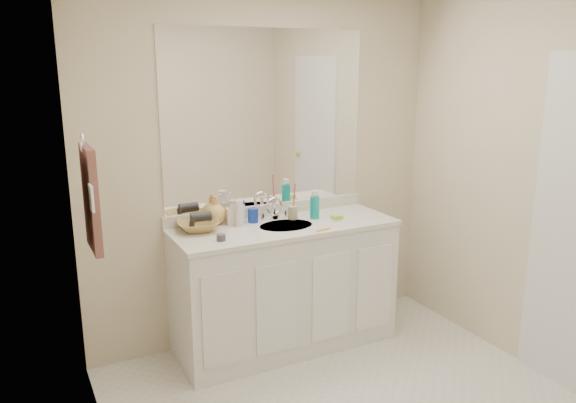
# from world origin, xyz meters

# --- Properties ---
(wall_back) EXTENTS (2.60, 0.02, 2.40)m
(wall_back) POSITION_xyz_m (0.00, 1.30, 1.20)
(wall_back) COLOR beige
(wall_back) RESTS_ON floor
(wall_left) EXTENTS (0.02, 2.60, 2.40)m
(wall_left) POSITION_xyz_m (-1.30, 0.00, 1.20)
(wall_left) COLOR beige
(wall_left) RESTS_ON floor
(wall_right) EXTENTS (0.02, 2.60, 2.40)m
(wall_right) POSITION_xyz_m (1.30, 0.00, 1.20)
(wall_right) COLOR beige
(wall_right) RESTS_ON floor
(vanity_cabinet) EXTENTS (1.50, 0.55, 0.85)m
(vanity_cabinet) POSITION_xyz_m (0.00, 1.02, 0.42)
(vanity_cabinet) COLOR white
(vanity_cabinet) RESTS_ON floor
(countertop) EXTENTS (1.52, 0.57, 0.03)m
(countertop) POSITION_xyz_m (0.00, 1.02, 0.86)
(countertop) COLOR silver
(countertop) RESTS_ON vanity_cabinet
(backsplash) EXTENTS (1.52, 0.03, 0.08)m
(backsplash) POSITION_xyz_m (0.00, 1.29, 0.92)
(backsplash) COLOR silver
(backsplash) RESTS_ON countertop
(sink_basin) EXTENTS (0.37, 0.37, 0.02)m
(sink_basin) POSITION_xyz_m (0.00, 1.00, 0.87)
(sink_basin) COLOR beige
(sink_basin) RESTS_ON countertop
(faucet) EXTENTS (0.02, 0.02, 0.11)m
(faucet) POSITION_xyz_m (0.00, 1.18, 0.94)
(faucet) COLOR silver
(faucet) RESTS_ON countertop
(mirror) EXTENTS (1.48, 0.01, 1.20)m
(mirror) POSITION_xyz_m (0.00, 1.29, 1.56)
(mirror) COLOR white
(mirror) RESTS_ON wall_back
(blue_mug) EXTENTS (0.08, 0.08, 0.10)m
(blue_mug) POSITION_xyz_m (-0.17, 1.17, 0.93)
(blue_mug) COLOR #163299
(blue_mug) RESTS_ON countertop
(tan_cup) EXTENTS (0.09, 0.09, 0.09)m
(tan_cup) POSITION_xyz_m (0.11, 1.12, 0.93)
(tan_cup) COLOR #BCB484
(tan_cup) RESTS_ON countertop
(toothbrush) EXTENTS (0.01, 0.04, 0.21)m
(toothbrush) POSITION_xyz_m (0.12, 1.12, 1.03)
(toothbrush) COLOR #E13B5E
(toothbrush) RESTS_ON tan_cup
(mouthwash_bottle) EXTENTS (0.08, 0.08, 0.16)m
(mouthwash_bottle) POSITION_xyz_m (0.26, 1.07, 0.96)
(mouthwash_bottle) COLOR #0C9790
(mouthwash_bottle) RESTS_ON countertop
(soap_dish) EXTENTS (0.11, 0.09, 0.01)m
(soap_dish) POSITION_xyz_m (0.36, 0.94, 0.89)
(soap_dish) COLOR white
(soap_dish) RESTS_ON countertop
(green_soap) EXTENTS (0.07, 0.05, 0.03)m
(green_soap) POSITION_xyz_m (0.36, 0.94, 0.90)
(green_soap) COLOR #97C32F
(green_soap) RESTS_ON soap_dish
(orange_comb) EXTENTS (0.11, 0.04, 0.00)m
(orange_comb) POSITION_xyz_m (0.17, 0.80, 0.88)
(orange_comb) COLOR orange
(orange_comb) RESTS_ON countertop
(dark_jar) EXTENTS (0.07, 0.07, 0.04)m
(dark_jar) POSITION_xyz_m (-0.50, 0.89, 0.90)
(dark_jar) COLOR #3D3B43
(dark_jar) RESTS_ON countertop
(extra_white_bottle) EXTENTS (0.07, 0.07, 0.18)m
(extra_white_bottle) POSITION_xyz_m (-0.28, 1.13, 0.97)
(extra_white_bottle) COLOR silver
(extra_white_bottle) RESTS_ON countertop
(soap_bottle_white) EXTENTS (0.09, 0.09, 0.17)m
(soap_bottle_white) POSITION_xyz_m (-0.25, 1.20, 0.97)
(soap_bottle_white) COLOR white
(soap_bottle_white) RESTS_ON countertop
(soap_bottle_cream) EXTENTS (0.08, 0.08, 0.17)m
(soap_bottle_cream) POSITION_xyz_m (-0.31, 1.19, 0.96)
(soap_bottle_cream) COLOR beige
(soap_bottle_cream) RESTS_ON countertop
(soap_bottle_yellow) EXTENTS (0.17, 0.17, 0.19)m
(soap_bottle_yellow) POSITION_xyz_m (-0.40, 1.25, 0.97)
(soap_bottle_yellow) COLOR #DBA955
(soap_bottle_yellow) RESTS_ON countertop
(wicker_basket) EXTENTS (0.31, 0.31, 0.07)m
(wicker_basket) POSITION_xyz_m (-0.56, 1.16, 0.91)
(wicker_basket) COLOR olive
(wicker_basket) RESTS_ON countertop
(hair_dryer) EXTENTS (0.13, 0.07, 0.07)m
(hair_dryer) POSITION_xyz_m (-0.54, 1.16, 0.97)
(hair_dryer) COLOR black
(hair_dryer) RESTS_ON wicker_basket
(towel_ring) EXTENTS (0.01, 0.11, 0.11)m
(towel_ring) POSITION_xyz_m (-1.27, 0.77, 1.55)
(towel_ring) COLOR silver
(towel_ring) RESTS_ON wall_left
(hand_towel) EXTENTS (0.04, 0.32, 0.55)m
(hand_towel) POSITION_xyz_m (-1.25, 0.77, 1.25)
(hand_towel) COLOR brown
(hand_towel) RESTS_ON towel_ring
(switch_plate) EXTENTS (0.01, 0.08, 0.13)m
(switch_plate) POSITION_xyz_m (-1.27, 0.57, 1.30)
(switch_plate) COLOR white
(switch_plate) RESTS_ON wall_left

